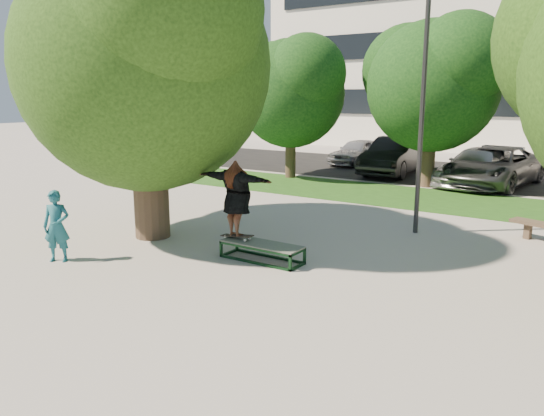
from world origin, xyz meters
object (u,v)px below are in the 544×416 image
Objects in this scene: car_grey at (494,167)px; car_silver_a at (358,152)px; tree_left at (144,50)px; car_silver_b at (479,167)px; grind_box at (262,252)px; car_dark at (395,156)px; bystander at (57,226)px; lamppost at (423,106)px.

car_silver_a is at bearing 164.63° from car_grey.
tree_left reaches higher than car_silver_b.
car_grey is at bearing 81.31° from grind_box.
car_dark reaches higher than car_grey.
tree_left is 13.78m from car_dark.
car_dark is (1.08, 13.25, -3.62)m from tree_left.
car_silver_b is (4.79, 12.41, -3.72)m from tree_left.
grind_box is 12.66m from car_silver_b.
bystander reaches higher than grind_box.
bystander is 15.75m from car_silver_b.
car_dark is 1.01× the size of car_silver_b.
car_silver_a is at bearing 61.96° from bystander.
car_dark is (-4.21, 9.35, -2.34)m from lamppost.
car_grey is (0.04, 8.50, -2.41)m from lamppost.
lamppost is 8.75m from bystander.
car_dark is at bearing 99.87° from grind_box.
grind_box is at bearing 1.39° from bystander.
grind_box is 12.73m from car_grey.
car_grey is 1.10× the size of car_silver_b.
car_dark is at bearing -31.37° from car_silver_a.
lamppost is at bearing -82.51° from car_grey.
bystander is 18.05m from car_silver_a.
lamppost reaches higher than car_silver_b.
car_dark reaches higher than bystander.
car_silver_a is at bearing 138.95° from car_dark.
grind_box is at bearing -2.87° from tree_left.
car_dark is at bearing 85.35° from tree_left.
bystander reaches higher than car_grey.
bystander is 0.28× the size of car_grey.
car_silver_a is (-1.60, 17.98, -0.11)m from bystander.
tree_left is 1.45× the size of car_dark.
grind_box is 4.28m from bystander.
bystander is 15.87m from car_dark.
car_grey is (5.42, 14.98, -0.01)m from bystander.
lamppost is at bearing 17.22° from bystander.
lamppost is 1.25× the size of car_dark.
car_grey is at bearing 10.21° from car_silver_b.
car_dark is at bearing 114.27° from lamppost.
lamppost is at bearing -76.42° from car_silver_b.
tree_left is 4.74× the size of bystander.
tree_left is 6.70m from lamppost.
tree_left reaches higher than lamppost.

